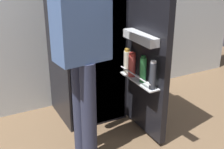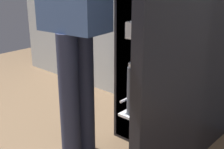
{
  "view_description": "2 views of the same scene",
  "coord_description": "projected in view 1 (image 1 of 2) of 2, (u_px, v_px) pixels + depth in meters",
  "views": [
    {
      "loc": [
        -1.05,
        -2.0,
        1.55
      ],
      "look_at": [
        -0.04,
        -0.08,
        0.65
      ],
      "focal_mm": 47.81,
      "sensor_mm": 36.0,
      "label": 1
    },
    {
      "loc": [
        1.01,
        -1.21,
        1.14
      ],
      "look_at": [
        -0.07,
        -0.02,
        0.59
      ],
      "focal_mm": 48.69,
      "sensor_mm": 36.0,
      "label": 2
    }
  ],
  "objects": [
    {
      "name": "person",
      "position": [
        83.0,
        39.0,
        2.11
      ],
      "size": [
        0.56,
        0.67,
        1.64
      ],
      "color": "#2D334C",
      "rests_on": "ground_plane"
    },
    {
      "name": "ground_plane",
      "position": [
        112.0,
        138.0,
        2.68
      ],
      "size": [
        6.08,
        6.08,
        0.0
      ],
      "primitive_type": "plane",
      "color": "brown"
    },
    {
      "name": "refrigerator",
      "position": [
        90.0,
        37.0,
        2.78
      ],
      "size": [
        0.65,
        1.15,
        1.62
      ],
      "color": "black",
      "rests_on": "ground_plane"
    }
  ]
}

